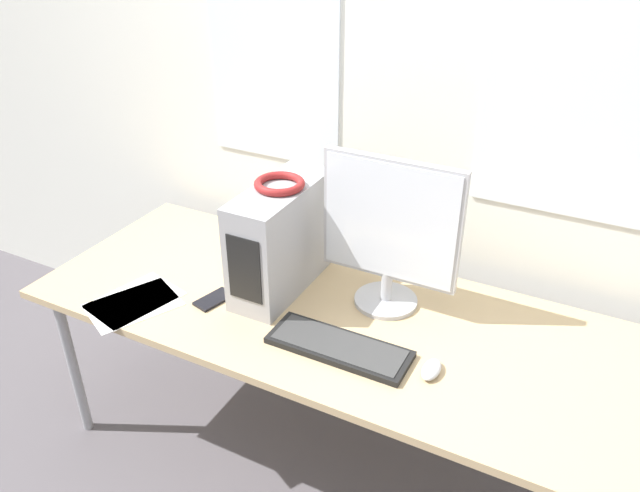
{
  "coord_description": "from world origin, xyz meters",
  "views": [
    {
      "loc": [
        0.72,
        -1.15,
        1.96
      ],
      "look_at": [
        -0.09,
        0.41,
        0.95
      ],
      "focal_mm": 35.0,
      "sensor_mm": 36.0,
      "label": 1
    }
  ],
  "objects_px": {
    "pc_tower": "(281,238)",
    "mouse": "(431,369)",
    "headphones": "(279,184)",
    "keyboard": "(339,347)",
    "cell_phone": "(214,299)",
    "monitor_main": "(390,231)"
  },
  "relations": [
    {
      "from": "pc_tower",
      "to": "headphones",
      "type": "xyz_separation_m",
      "value": [
        0.0,
        0.0,
        0.21
      ]
    },
    {
      "from": "monitor_main",
      "to": "mouse",
      "type": "xyz_separation_m",
      "value": [
        0.26,
        -0.28,
        -0.27
      ]
    },
    {
      "from": "monitor_main",
      "to": "cell_phone",
      "type": "relative_size",
      "value": 3.59
    },
    {
      "from": "pc_tower",
      "to": "cell_phone",
      "type": "relative_size",
      "value": 3.15
    },
    {
      "from": "pc_tower",
      "to": "headphones",
      "type": "distance_m",
      "value": 0.21
    },
    {
      "from": "headphones",
      "to": "keyboard",
      "type": "bearing_deg",
      "value": -34.9
    },
    {
      "from": "headphones",
      "to": "cell_phone",
      "type": "relative_size",
      "value": 1.15
    },
    {
      "from": "monitor_main",
      "to": "keyboard",
      "type": "xyz_separation_m",
      "value": [
        -0.03,
        -0.3,
        -0.27
      ]
    },
    {
      "from": "pc_tower",
      "to": "mouse",
      "type": "bearing_deg",
      "value": -18.37
    },
    {
      "from": "monitor_main",
      "to": "mouse",
      "type": "height_order",
      "value": "monitor_main"
    },
    {
      "from": "keyboard",
      "to": "cell_phone",
      "type": "distance_m",
      "value": 0.51
    },
    {
      "from": "mouse",
      "to": "monitor_main",
      "type": "bearing_deg",
      "value": 133.09
    },
    {
      "from": "mouse",
      "to": "cell_phone",
      "type": "relative_size",
      "value": 0.69
    },
    {
      "from": "monitor_main",
      "to": "pc_tower",
      "type": "bearing_deg",
      "value": -169.97
    },
    {
      "from": "keyboard",
      "to": "pc_tower",
      "type": "bearing_deg",
      "value": 145.2
    },
    {
      "from": "pc_tower",
      "to": "monitor_main",
      "type": "bearing_deg",
      "value": 10.03
    },
    {
      "from": "pc_tower",
      "to": "mouse",
      "type": "relative_size",
      "value": 4.6
    },
    {
      "from": "mouse",
      "to": "cell_phone",
      "type": "xyz_separation_m",
      "value": [
        -0.8,
        0.01,
        -0.01
      ]
    },
    {
      "from": "pc_tower",
      "to": "keyboard",
      "type": "distance_m",
      "value": 0.46
    },
    {
      "from": "monitor_main",
      "to": "keyboard",
      "type": "relative_size",
      "value": 1.18
    },
    {
      "from": "keyboard",
      "to": "mouse",
      "type": "xyz_separation_m",
      "value": [
        0.29,
        0.03,
        0.0
      ]
    },
    {
      "from": "pc_tower",
      "to": "cell_phone",
      "type": "distance_m",
      "value": 0.32
    }
  ]
}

